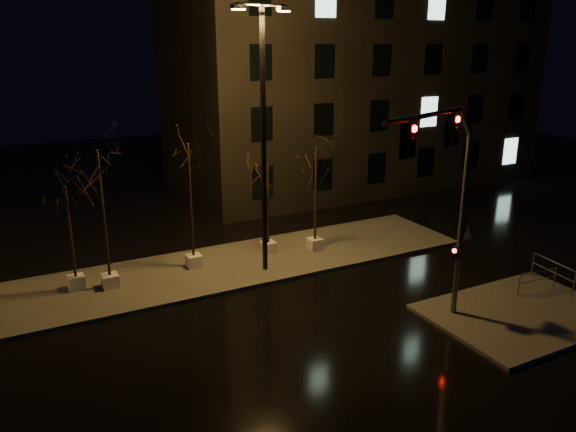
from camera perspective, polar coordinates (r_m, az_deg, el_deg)
ground at (r=21.22m, az=1.60°, el=-10.53°), size 90.00×90.00×0.00m
median at (r=26.09m, az=-4.87°, el=-4.87°), size 22.00×5.00×0.15m
sidewalk_corner at (r=23.27m, az=22.66°, el=-9.12°), size 7.00×5.00×0.15m
building at (r=41.51m, az=6.56°, el=13.95°), size 25.00×12.00×15.00m
tree_0 at (r=23.81m, az=-21.49°, el=0.60°), size 1.80×1.80×4.48m
tree_1 at (r=23.22m, az=-18.55°, el=3.30°), size 1.80×1.80×5.92m
tree_2 at (r=24.56m, az=-10.01°, el=4.42°), size 1.80×1.80×5.77m
tree_3 at (r=26.08m, az=-2.08°, el=3.38°), size 1.80×1.80×4.57m
tree_4 at (r=26.47m, az=2.86°, el=4.59°), size 1.80×1.80×5.17m
traffic_signal_mast at (r=19.54m, az=16.04°, el=2.78°), size 6.01×2.19×7.74m
streetlight_main at (r=23.56m, az=-2.52°, el=9.25°), size 2.78×0.90×11.18m
guard_rail_a at (r=25.07m, az=24.02°, el=-5.79°), size 1.99×0.19×0.86m
guard_rail_b at (r=25.79m, az=25.35°, el=-5.00°), size 0.33×2.27×1.08m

